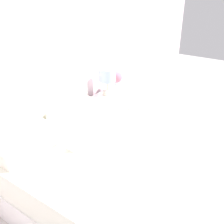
% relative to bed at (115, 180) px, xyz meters
% --- Properties ---
extents(ground_plane, '(12.00, 12.00, 0.00)m').
position_rel_bed_xyz_m(ground_plane, '(0.00, 1.00, -0.31)').
color(ground_plane, '#BCB7B2').
extents(wall_back, '(8.00, 0.06, 2.60)m').
position_rel_bed_xyz_m(wall_back, '(0.00, 1.07, 0.99)').
color(wall_back, silver).
rests_on(wall_back, ground_plane).
extents(bed, '(1.52, 2.15, 1.12)m').
position_rel_bed_xyz_m(bed, '(0.00, 0.00, 0.00)').
color(bed, white).
rests_on(bed, ground_plane).
extents(nightstand, '(0.51, 0.48, 0.60)m').
position_rel_bed_xyz_m(nightstand, '(1.07, 0.76, -0.00)').
color(nightstand, white).
rests_on(nightstand, ground_plane).
extents(table_lamp, '(0.22, 0.22, 0.36)m').
position_rel_bed_xyz_m(table_lamp, '(1.04, 0.84, 0.55)').
color(table_lamp, beige).
rests_on(table_lamp, nightstand).
extents(flower_vase, '(0.15, 0.15, 0.26)m').
position_rel_bed_xyz_m(flower_vase, '(1.25, 0.84, 0.47)').
color(flower_vase, silver).
rests_on(flower_vase, nightstand).
extents(teacup, '(0.10, 0.10, 0.05)m').
position_rel_bed_xyz_m(teacup, '(1.04, 0.61, 0.32)').
color(teacup, white).
rests_on(teacup, nightstand).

